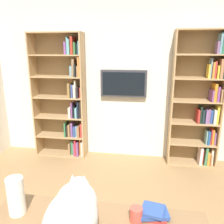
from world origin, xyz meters
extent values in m
cube|color=silver|center=(0.00, -2.23, 1.35)|extent=(4.52, 0.06, 2.70)
cube|color=tan|center=(-1.46, -2.04, 1.04)|extent=(0.02, 0.28, 2.09)
cube|color=tan|center=(-0.74, -2.04, 1.04)|extent=(0.02, 0.28, 2.09)
cube|color=#93754E|center=(-1.10, -2.17, 1.04)|extent=(0.75, 0.01, 2.09)
cube|color=tan|center=(-1.10, -2.04, 0.01)|extent=(0.71, 0.27, 0.02)
cube|color=tan|center=(-1.10, -2.04, 0.35)|extent=(0.71, 0.27, 0.02)
cube|color=tan|center=(-1.10, -2.04, 0.70)|extent=(0.71, 0.27, 0.02)
cube|color=tan|center=(-1.10, -2.04, 1.04)|extent=(0.71, 0.27, 0.02)
cube|color=tan|center=(-1.10, -2.04, 1.39)|extent=(0.71, 0.27, 0.02)
cube|color=tan|center=(-1.10, -2.04, 1.73)|extent=(0.71, 0.27, 0.02)
cube|color=tan|center=(-1.10, -2.04, 2.08)|extent=(0.71, 0.27, 0.02)
cube|color=silver|center=(-1.42, -2.05, 0.15)|extent=(0.05, 0.15, 0.27)
cube|color=#9F653E|center=(-1.39, -2.03, 0.11)|extent=(0.02, 0.23, 0.18)
cube|color=orange|center=(-1.36, -2.03, 0.13)|extent=(0.04, 0.21, 0.21)
cube|color=#3F774D|center=(-1.32, -2.04, 0.17)|extent=(0.05, 0.24, 0.30)
cube|color=#B0352C|center=(-1.28, -2.04, 0.15)|extent=(0.02, 0.15, 0.26)
cube|color=silver|center=(-1.24, -2.03, 0.16)|extent=(0.05, 0.20, 0.29)
cube|color=#835388|center=(-1.43, -2.03, 0.46)|extent=(0.03, 0.13, 0.20)
cube|color=orange|center=(-1.40, -2.04, 0.49)|extent=(0.03, 0.14, 0.24)
cube|color=red|center=(-1.37, -2.03, 0.49)|extent=(0.03, 0.12, 0.25)
cube|color=#225087|center=(-1.33, -2.03, 0.47)|extent=(0.03, 0.18, 0.22)
cube|color=#6D9C9F|center=(-1.30, -2.03, 0.47)|extent=(0.02, 0.15, 0.22)
cube|color=yellow|center=(-1.43, -2.04, 0.86)|extent=(0.05, 0.17, 0.30)
cube|color=beige|center=(-1.38, -2.04, 0.82)|extent=(0.03, 0.23, 0.22)
cube|color=#294D9D|center=(-1.34, -2.03, 0.81)|extent=(0.03, 0.13, 0.20)
cube|color=slate|center=(-1.30, -2.04, 0.82)|extent=(0.03, 0.15, 0.22)
cube|color=slate|center=(-1.27, -2.02, 0.82)|extent=(0.04, 0.17, 0.22)
cube|color=#19292C|center=(-1.22, -2.05, 0.81)|extent=(0.04, 0.21, 0.21)
cube|color=black|center=(-1.18, -2.04, 0.84)|extent=(0.03, 0.19, 0.26)
cube|color=#BB312C|center=(-1.15, -2.03, 0.81)|extent=(0.03, 0.21, 0.21)
cube|color=#A0774C|center=(-1.43, -2.02, 1.15)|extent=(0.02, 0.22, 0.19)
cube|color=#84478D|center=(-1.40, -2.03, 1.16)|extent=(0.03, 0.17, 0.22)
cube|color=orange|center=(-1.35, -2.05, 1.19)|extent=(0.04, 0.23, 0.27)
cube|color=#81488A|center=(-1.31, -2.04, 1.14)|extent=(0.02, 0.23, 0.17)
cube|color=#132A28|center=(-1.43, -2.02, 1.54)|extent=(0.03, 0.22, 0.28)
cube|color=#A36E49|center=(-1.39, -2.02, 1.54)|extent=(0.04, 0.23, 0.28)
cube|color=yellow|center=(-1.35, -2.03, 1.49)|extent=(0.02, 0.21, 0.18)
cube|color=#B23531|center=(-1.31, -2.04, 1.52)|extent=(0.03, 0.17, 0.24)
cube|color=orange|center=(-1.29, -2.02, 1.51)|extent=(0.02, 0.17, 0.23)
cube|color=#7094AF|center=(-1.26, -2.05, 1.54)|extent=(0.03, 0.14, 0.29)
cube|color=yellow|center=(-1.23, -2.05, 1.50)|extent=(0.02, 0.15, 0.20)
cube|color=#2C714F|center=(-1.38, -2.04, 1.90)|extent=(0.04, 0.18, 0.31)
cube|color=#6797A7|center=(-1.35, -2.05, 1.89)|extent=(0.03, 0.20, 0.29)
cube|color=slate|center=(-1.32, -2.02, 1.83)|extent=(0.03, 0.14, 0.17)
cube|color=tan|center=(0.68, -2.04, 1.03)|extent=(0.02, 0.28, 2.07)
cube|color=tan|center=(1.52, -2.04, 1.03)|extent=(0.02, 0.28, 2.07)
cube|color=#93754E|center=(1.10, -2.17, 1.03)|extent=(0.87, 0.01, 2.07)
cube|color=tan|center=(1.10, -2.04, 0.01)|extent=(0.83, 0.27, 0.02)
cube|color=tan|center=(1.10, -2.04, 0.35)|extent=(0.83, 0.27, 0.02)
cube|color=tan|center=(1.10, -2.04, 0.69)|extent=(0.83, 0.27, 0.02)
cube|color=tan|center=(1.10, -2.04, 1.03)|extent=(0.83, 0.27, 0.02)
cube|color=tan|center=(1.10, -2.04, 1.38)|extent=(0.83, 0.27, 0.02)
cube|color=tan|center=(1.10, -2.04, 1.72)|extent=(0.83, 0.27, 0.02)
cube|color=tan|center=(1.10, -2.04, 2.06)|extent=(0.83, 0.27, 0.02)
cube|color=beige|center=(0.72, -2.02, 0.15)|extent=(0.04, 0.14, 0.25)
cube|color=orange|center=(0.75, -2.04, 0.17)|extent=(0.02, 0.13, 0.29)
cube|color=#784781|center=(0.79, -2.03, 0.15)|extent=(0.03, 0.23, 0.25)
cube|color=red|center=(0.83, -2.04, 0.16)|extent=(0.03, 0.21, 0.28)
cube|color=#764C78|center=(0.86, -2.03, 0.13)|extent=(0.02, 0.17, 0.22)
cube|color=#35784F|center=(0.90, -2.04, 0.15)|extent=(0.04, 0.13, 0.26)
cube|color=#99734C|center=(0.94, -2.03, 0.12)|extent=(0.03, 0.17, 0.20)
cube|color=#BD3432|center=(0.72, -2.03, 0.48)|extent=(0.04, 0.14, 0.24)
cube|color=#97653E|center=(0.76, -2.04, 0.46)|extent=(0.04, 0.24, 0.20)
cube|color=#618EAE|center=(0.81, -2.05, 0.45)|extent=(0.03, 0.16, 0.19)
cube|color=#2F4987|center=(0.85, -2.03, 0.45)|extent=(0.04, 0.14, 0.18)
cube|color=#744D90|center=(0.89, -2.05, 0.48)|extent=(0.03, 0.17, 0.24)
cube|color=olive|center=(0.93, -2.03, 0.47)|extent=(0.03, 0.20, 0.22)
cube|color=black|center=(0.97, -2.04, 0.45)|extent=(0.04, 0.16, 0.19)
cube|color=#31794A|center=(1.00, -2.04, 0.48)|extent=(0.02, 0.20, 0.24)
cube|color=black|center=(0.71, -2.04, 0.85)|extent=(0.04, 0.18, 0.30)
cube|color=black|center=(0.75, -2.02, 0.84)|extent=(0.03, 0.19, 0.27)
cube|color=#67A4B0|center=(0.79, -2.03, 0.79)|extent=(0.03, 0.20, 0.17)
cube|color=black|center=(0.83, -2.02, 0.80)|extent=(0.02, 0.17, 0.20)
cube|color=#76427D|center=(0.86, -2.03, 0.83)|extent=(0.02, 0.19, 0.25)
cube|color=beige|center=(0.90, -2.04, 0.79)|extent=(0.04, 0.21, 0.18)
cube|color=#B63E2D|center=(0.71, -2.03, 1.13)|extent=(0.03, 0.13, 0.17)
cube|color=black|center=(0.76, -2.03, 1.13)|extent=(0.04, 0.22, 0.17)
cube|color=beige|center=(0.79, -2.03, 1.19)|extent=(0.03, 0.15, 0.29)
cube|color=silver|center=(0.82, -2.02, 1.15)|extent=(0.03, 0.12, 0.21)
cube|color=#394A8B|center=(0.85, -2.03, 1.15)|extent=(0.03, 0.16, 0.21)
cube|color=olive|center=(0.89, -2.03, 1.16)|extent=(0.03, 0.22, 0.23)
cube|color=orange|center=(0.71, -2.03, 1.54)|extent=(0.04, 0.22, 0.31)
cube|color=#A5734C|center=(0.74, -2.04, 1.47)|extent=(0.02, 0.19, 0.17)
cube|color=black|center=(0.78, -2.03, 1.49)|extent=(0.02, 0.23, 0.20)
cube|color=#8D6E4D|center=(0.81, -2.03, 1.53)|extent=(0.05, 0.17, 0.28)
cube|color=#6A99AA|center=(0.86, -2.05, 1.47)|extent=(0.04, 0.13, 0.17)
cube|color=#6D9EB0|center=(0.71, -2.04, 1.83)|extent=(0.03, 0.13, 0.20)
cube|color=black|center=(0.74, -2.04, 1.81)|extent=(0.03, 0.12, 0.16)
cube|color=#3A773B|center=(0.78, -2.02, 1.82)|extent=(0.03, 0.13, 0.19)
cube|color=red|center=(0.82, -2.03, 1.86)|extent=(0.04, 0.20, 0.27)
cube|color=#61A39F|center=(0.86, -2.04, 1.85)|extent=(0.03, 0.24, 0.23)
cube|color=#5EA2AB|center=(0.89, -2.04, 1.86)|extent=(0.02, 0.17, 0.27)
cube|color=#854A91|center=(0.93, -2.05, 1.82)|extent=(0.03, 0.18, 0.19)
cube|color=#333338|center=(0.03, -2.15, 1.27)|extent=(0.75, 0.06, 0.44)
cube|color=black|center=(0.03, -2.12, 1.27)|extent=(0.68, 0.01, 0.37)
ellipsoid|color=white|center=(0.02, 0.56, 0.91)|extent=(0.28, 0.44, 0.32)
ellipsoid|color=white|center=(0.02, 0.46, 0.95)|extent=(0.24, 0.24, 0.24)
sphere|color=white|center=(0.02, 0.40, 1.02)|extent=(0.13, 0.13, 0.13)
cone|color=white|center=(-0.01, 0.40, 1.06)|extent=(0.06, 0.06, 0.07)
cone|color=white|center=(0.06, 0.40, 1.06)|extent=(0.06, 0.06, 0.07)
cone|color=beige|center=(-0.01, 0.41, 1.06)|extent=(0.03, 0.03, 0.05)
cone|color=beige|center=(0.06, 0.41, 1.06)|extent=(0.03, 0.03, 0.05)
cylinder|color=white|center=(0.46, 0.36, 0.88)|extent=(0.11, 0.11, 0.26)
cylinder|color=#D84C3F|center=(-0.32, 0.32, 0.80)|extent=(0.08, 0.08, 0.10)
cube|color=#B7332D|center=(-0.43, 0.27, 0.76)|extent=(0.16, 0.11, 0.02)
cube|color=#2D4C93|center=(-0.42, 0.27, 0.78)|extent=(0.22, 0.15, 0.03)
cube|color=#2D4C93|center=(-0.42, 0.27, 0.81)|extent=(0.16, 0.16, 0.02)
camera|label=1|loc=(-0.36, 1.55, 1.80)|focal=36.84mm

